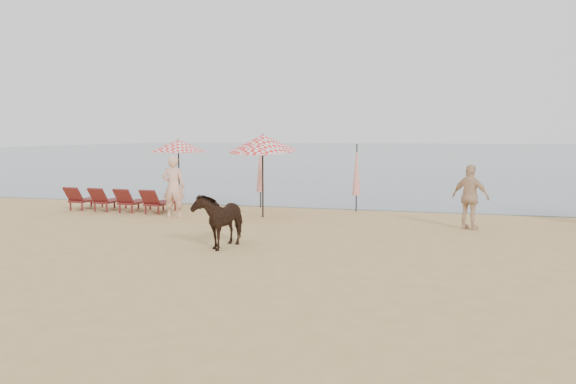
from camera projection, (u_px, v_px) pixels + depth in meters
The scene contains 10 objects.
ground at pixel (215, 281), 10.04m from camera, with size 120.00×120.00×0.00m, color tan.
sea at pixel (415, 151), 86.84m from camera, with size 160.00×140.00×0.06m, color #51606B.
lounger_cluster_left at pixel (119, 200), 19.04m from camera, with size 3.60×1.66×0.56m.
umbrella_open_left_a at pixel (178, 146), 20.49m from camera, with size 2.14×2.14×2.44m.
umbrella_open_left_b at pixel (263, 143), 17.51m from camera, with size 2.12×2.16×2.71m.
umbrella_closed_left at pixel (260, 167), 19.95m from camera, with size 0.28×0.28×2.34m.
umbrella_closed_right at pixel (357, 170), 18.86m from camera, with size 0.28×0.28×2.30m.
cow at pixel (220, 219), 13.05m from camera, with size 0.70×1.53×1.29m, color black.
beachgoer_left at pixel (174, 187), 17.48m from camera, with size 0.71×0.47×1.96m, color #E2A78D.
beachgoer_right_b at pixel (470, 197), 15.35m from camera, with size 1.05×0.44×1.80m, color tan.
Camera 1 is at (3.84, -9.14, 2.62)m, focal length 35.00 mm.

